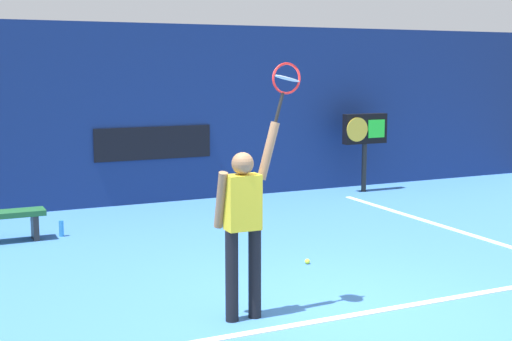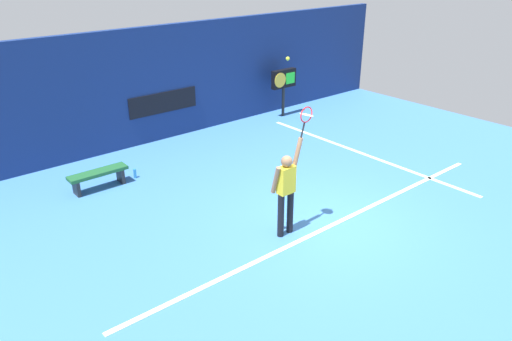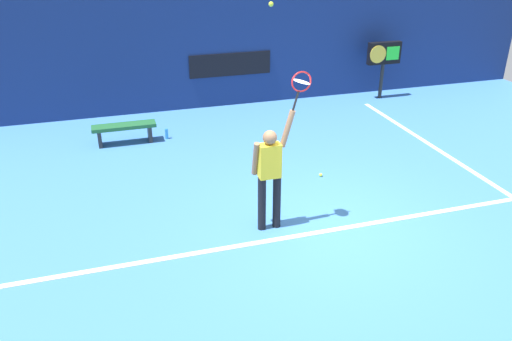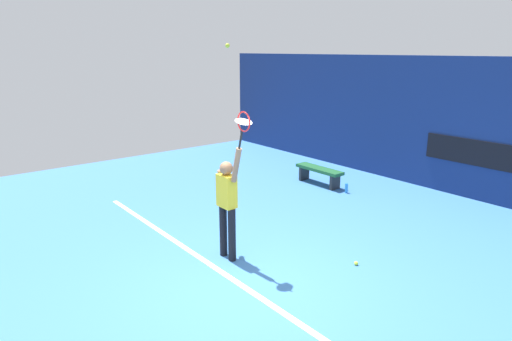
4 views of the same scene
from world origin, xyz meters
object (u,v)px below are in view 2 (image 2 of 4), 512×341
(tennis_racket, at_px, (306,116))
(spare_ball, at_px, (290,186))
(tennis_player, at_px, (286,188))
(court_bench, at_px, (98,175))
(scoreboard_clock, at_px, (284,81))
(water_bottle, at_px, (135,173))
(tennis_ball, at_px, (288,59))

(tennis_racket, xyz_separation_m, spare_ball, (1.09, 1.48, -2.33))
(tennis_player, xyz_separation_m, spare_ball, (1.55, 1.48, -0.98))
(tennis_player, bearing_deg, tennis_racket, -0.53)
(court_bench, bearing_deg, scoreboard_clock, 10.59)
(scoreboard_clock, bearing_deg, court_bench, -169.41)
(court_bench, relative_size, spare_ball, 20.59)
(tennis_racket, height_order, court_bench, tennis_racket)
(spare_ball, bearing_deg, water_bottle, 132.43)
(tennis_ball, distance_m, court_bench, 5.68)
(tennis_player, height_order, tennis_ball, tennis_ball)
(tennis_racket, xyz_separation_m, scoreboard_clock, (4.73, 5.68, -1.15))
(tennis_player, relative_size, spare_ball, 29.13)
(tennis_ball, relative_size, spare_ball, 1.00)
(scoreboard_clock, xyz_separation_m, court_bench, (-7.17, -1.34, -0.88))
(tennis_racket, xyz_separation_m, tennis_ball, (-0.45, 0.06, 1.13))
(tennis_player, bearing_deg, spare_ball, 43.56)
(tennis_ball, relative_size, court_bench, 0.05)
(tennis_racket, distance_m, tennis_ball, 1.22)
(tennis_racket, bearing_deg, court_bench, 119.38)
(tennis_racket, height_order, water_bottle, tennis_racket)
(tennis_player, bearing_deg, water_bottle, 103.68)
(tennis_racket, distance_m, water_bottle, 5.11)
(court_bench, xyz_separation_m, water_bottle, (0.93, 0.00, -0.22))
(water_bottle, relative_size, spare_ball, 3.53)
(tennis_ball, xyz_separation_m, water_bottle, (-1.06, 4.28, -3.37))
(tennis_ball, height_order, water_bottle, tennis_ball)
(water_bottle, bearing_deg, spare_ball, -47.57)
(spare_ball, bearing_deg, tennis_ball, -137.36)
(tennis_player, height_order, tennis_racket, tennis_racket)
(spare_ball, bearing_deg, court_bench, 141.10)
(water_bottle, bearing_deg, tennis_ball, -76.08)
(scoreboard_clock, relative_size, water_bottle, 6.57)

